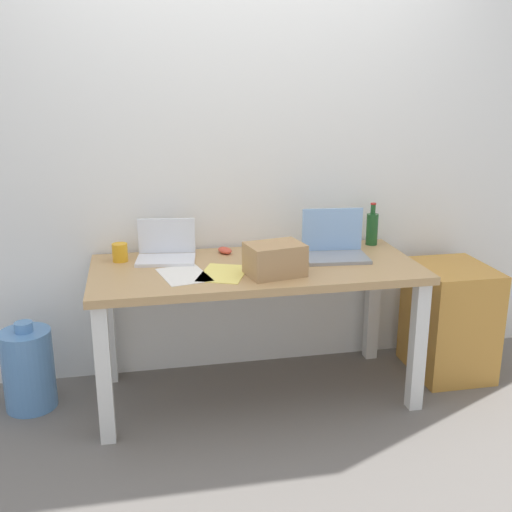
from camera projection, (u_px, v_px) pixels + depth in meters
name	position (u px, v px, depth m)	size (l,w,h in m)	color
ground_plane	(256.00, 393.00, 3.35)	(8.00, 8.00, 0.00)	slate
back_wall	(241.00, 144.00, 3.38)	(5.20, 0.08, 2.60)	white
desk	(256.00, 284.00, 3.17)	(1.67, 0.73, 0.73)	tan
laptop_left	(166.00, 251.00, 3.23)	(0.33, 0.25, 0.21)	silver
laptop_right	(335.00, 247.00, 3.27)	(0.35, 0.26, 0.25)	gray
beer_bottle	(372.00, 228.00, 3.50)	(0.07, 0.07, 0.24)	#1E5123
computer_mouse	(225.00, 250.00, 3.35)	(0.06, 0.10, 0.03)	#D84C38
cardboard_box	(275.00, 259.00, 2.98)	(0.27, 0.19, 0.16)	tan
coffee_mug	(120.00, 252.00, 3.20)	(0.08, 0.08, 0.10)	gold
paper_sheet_front_left	(184.00, 275.00, 2.99)	(0.21, 0.30, 0.00)	white
paper_yellow_folder	(223.00, 273.00, 3.01)	(0.21, 0.30, 0.00)	#F4E06B
water_cooler_jug	(28.00, 369.00, 3.16)	(0.26, 0.26, 0.47)	#598CC6
filing_cabinet	(449.00, 320.00, 3.52)	(0.40, 0.48, 0.64)	#C68938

